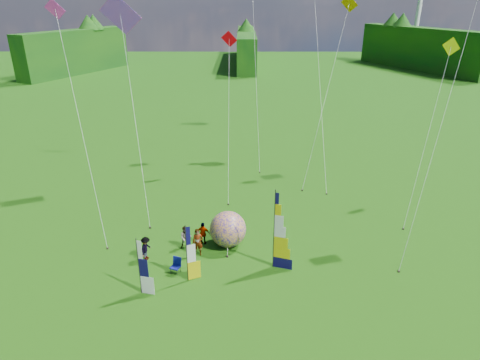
{
  "coord_description": "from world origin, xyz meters",
  "views": [
    {
      "loc": [
        -0.88,
        -17.78,
        14.92
      ],
      "look_at": [
        -1.0,
        4.0,
        5.5
      ],
      "focal_mm": 32.0,
      "sensor_mm": 36.0,
      "label": 1
    }
  ],
  "objects_px": {
    "side_banner_left": "(187,254)",
    "kite_whale": "(320,71)",
    "spectator_a": "(198,242)",
    "spectator_d": "(203,234)",
    "camp_chair": "(175,266)",
    "spectator_b": "(186,237)",
    "side_banner_far": "(139,267)",
    "spectator_c": "(146,248)",
    "feather_banner_main": "(274,231)",
    "bol_inflatable": "(228,229)"
  },
  "relations": [
    {
      "from": "side_banner_far",
      "to": "side_banner_left",
      "type": "bearing_deg",
      "value": 38.5
    },
    {
      "from": "spectator_a",
      "to": "camp_chair",
      "type": "bearing_deg",
      "value": -124.0
    },
    {
      "from": "spectator_d",
      "to": "kite_whale",
      "type": "relative_size",
      "value": 0.09
    },
    {
      "from": "side_banner_left",
      "to": "side_banner_far",
      "type": "bearing_deg",
      "value": -176.49
    },
    {
      "from": "side_banner_left",
      "to": "kite_whale",
      "type": "relative_size",
      "value": 0.19
    },
    {
      "from": "spectator_d",
      "to": "camp_chair",
      "type": "xyz_separation_m",
      "value": [
        -1.36,
        -3.21,
        -0.29
      ]
    },
    {
      "from": "feather_banner_main",
      "to": "kite_whale",
      "type": "relative_size",
      "value": 0.27
    },
    {
      "from": "side_banner_left",
      "to": "spectator_a",
      "type": "xyz_separation_m",
      "value": [
        0.33,
        2.62,
        -0.83
      ]
    },
    {
      "from": "spectator_a",
      "to": "side_banner_left",
      "type": "bearing_deg",
      "value": -101.11
    },
    {
      "from": "feather_banner_main",
      "to": "spectator_d",
      "type": "xyz_separation_m",
      "value": [
        -4.36,
        2.5,
        -1.67
      ]
    },
    {
      "from": "spectator_a",
      "to": "feather_banner_main",
      "type": "bearing_deg",
      "value": -19.31
    },
    {
      "from": "spectator_d",
      "to": "kite_whale",
      "type": "xyz_separation_m",
      "value": [
        9.28,
        13.89,
        8.14
      ]
    },
    {
      "from": "bol_inflatable",
      "to": "camp_chair",
      "type": "distance_m",
      "value": 4.34
    },
    {
      "from": "feather_banner_main",
      "to": "spectator_c",
      "type": "relative_size",
      "value": 3.19
    },
    {
      "from": "feather_banner_main",
      "to": "side_banner_left",
      "type": "bearing_deg",
      "value": -146.14
    },
    {
      "from": "feather_banner_main",
      "to": "bol_inflatable",
      "type": "bearing_deg",
      "value": 157.31
    },
    {
      "from": "feather_banner_main",
      "to": "kite_whale",
      "type": "height_order",
      "value": "kite_whale"
    },
    {
      "from": "spectator_b",
      "to": "spectator_d",
      "type": "distance_m",
      "value": 1.18
    },
    {
      "from": "spectator_b",
      "to": "spectator_c",
      "type": "bearing_deg",
      "value": -159.08
    },
    {
      "from": "spectator_c",
      "to": "kite_whale",
      "type": "relative_size",
      "value": 0.09
    },
    {
      "from": "spectator_b",
      "to": "spectator_c",
      "type": "relative_size",
      "value": 1.01
    },
    {
      "from": "spectator_b",
      "to": "kite_whale",
      "type": "relative_size",
      "value": 0.09
    },
    {
      "from": "side_banner_left",
      "to": "spectator_d",
      "type": "bearing_deg",
      "value": 60.13
    },
    {
      "from": "side_banner_left",
      "to": "spectator_b",
      "type": "bearing_deg",
      "value": 76.99
    },
    {
      "from": "bol_inflatable",
      "to": "spectator_c",
      "type": "relative_size",
      "value": 1.53
    },
    {
      "from": "bol_inflatable",
      "to": "spectator_c",
      "type": "distance_m",
      "value": 5.23
    },
    {
      "from": "side_banner_left",
      "to": "camp_chair",
      "type": "height_order",
      "value": "side_banner_left"
    },
    {
      "from": "spectator_c",
      "to": "kite_whale",
      "type": "bearing_deg",
      "value": -25.06
    },
    {
      "from": "spectator_a",
      "to": "spectator_d",
      "type": "height_order",
      "value": "spectator_a"
    },
    {
      "from": "bol_inflatable",
      "to": "feather_banner_main",
      "type": "bearing_deg",
      "value": -40.94
    },
    {
      "from": "camp_chair",
      "to": "side_banner_left",
      "type": "bearing_deg",
      "value": -18.57
    },
    {
      "from": "spectator_b",
      "to": "side_banner_far",
      "type": "bearing_deg",
      "value": -121.24
    },
    {
      "from": "spectator_a",
      "to": "spectator_b",
      "type": "bearing_deg",
      "value": 133.77
    },
    {
      "from": "spectator_b",
      "to": "spectator_d",
      "type": "bearing_deg",
      "value": 15.73
    },
    {
      "from": "side_banner_far",
      "to": "spectator_b",
      "type": "relative_size",
      "value": 2.15
    },
    {
      "from": "bol_inflatable",
      "to": "spectator_b",
      "type": "bearing_deg",
      "value": -172.17
    },
    {
      "from": "camp_chair",
      "to": "kite_whale",
      "type": "distance_m",
      "value": 21.83
    },
    {
      "from": "kite_whale",
      "to": "spectator_a",
      "type": "bearing_deg",
      "value": -117.82
    },
    {
      "from": "bol_inflatable",
      "to": "spectator_c",
      "type": "height_order",
      "value": "bol_inflatable"
    },
    {
      "from": "feather_banner_main",
      "to": "spectator_d",
      "type": "distance_m",
      "value": 5.29
    },
    {
      "from": "spectator_b",
      "to": "spectator_d",
      "type": "relative_size",
      "value": 0.99
    },
    {
      "from": "bol_inflatable",
      "to": "spectator_b",
      "type": "relative_size",
      "value": 1.52
    },
    {
      "from": "spectator_d",
      "to": "kite_whale",
      "type": "bearing_deg",
      "value": -113.93
    },
    {
      "from": "side_banner_left",
      "to": "kite_whale",
      "type": "distance_m",
      "value": 21.54
    },
    {
      "from": "bol_inflatable",
      "to": "spectator_d",
      "type": "height_order",
      "value": "bol_inflatable"
    },
    {
      "from": "feather_banner_main",
      "to": "side_banner_far",
      "type": "xyz_separation_m",
      "value": [
        -7.32,
        -2.51,
        -0.79
      ]
    },
    {
      "from": "feather_banner_main",
      "to": "side_banner_far",
      "type": "height_order",
      "value": "feather_banner_main"
    },
    {
      "from": "feather_banner_main",
      "to": "kite_whale",
      "type": "distance_m",
      "value": 18.3
    },
    {
      "from": "spectator_b",
      "to": "spectator_c",
      "type": "height_order",
      "value": "spectator_b"
    },
    {
      "from": "side_banner_left",
      "to": "camp_chair",
      "type": "xyz_separation_m",
      "value": [
        -0.8,
        0.67,
        -1.24
      ]
    }
  ]
}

